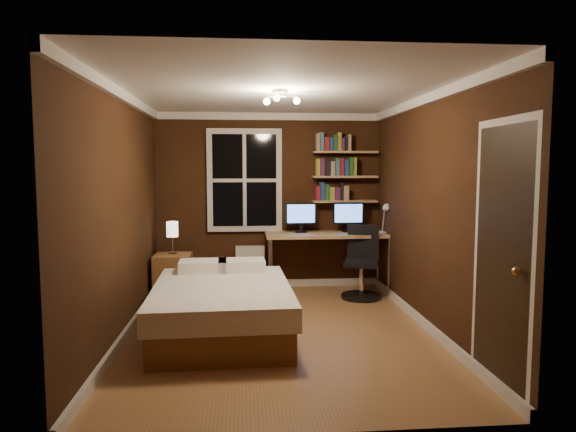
{
  "coord_description": "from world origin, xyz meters",
  "views": [
    {
      "loc": [
        -0.37,
        -5.27,
        1.73
      ],
      "look_at": [
        0.13,
        0.45,
        1.19
      ],
      "focal_mm": 32.0,
      "sensor_mm": 36.0,
      "label": 1
    }
  ],
  "objects": [
    {
      "name": "monitor_left",
      "position": [
        0.43,
        1.84,
        1.03
      ],
      "size": [
        0.44,
        0.12,
        0.42
      ],
      "primitive_type": null,
      "color": "black",
      "rests_on": "desk"
    },
    {
      "name": "books_row_middle",
      "position": [
        1.08,
        1.98,
        1.73
      ],
      "size": [
        0.54,
        0.16,
        0.23
      ],
      "primitive_type": null,
      "color": "navy",
      "rests_on": "bookshelf_middle"
    },
    {
      "name": "door",
      "position": [
        1.59,
        -1.55,
        1.02
      ],
      "size": [
        0.03,
        0.82,
        2.05
      ],
      "primitive_type": null,
      "color": "black",
      "rests_on": "ground"
    },
    {
      "name": "ceiling_fixture",
      "position": [
        0.0,
        -0.1,
        2.4
      ],
      "size": [
        0.44,
        0.44,
        0.18
      ],
      "primitive_type": null,
      "color": "beige",
      "rests_on": "ceiling"
    },
    {
      "name": "wall_left",
      "position": [
        -1.6,
        0.0,
        1.25
      ],
      "size": [
        0.04,
        4.2,
        2.5
      ],
      "primitive_type": "cube",
      "color": "black",
      "rests_on": "ground"
    },
    {
      "name": "ceiling",
      "position": [
        0.0,
        0.0,
        2.5
      ],
      "size": [
        3.2,
        4.2,
        0.02
      ],
      "primitive_type": "cube",
      "color": "white",
      "rests_on": "wall_back"
    },
    {
      "name": "wall_back",
      "position": [
        0.0,
        2.1,
        1.25
      ],
      "size": [
        3.2,
        0.04,
        2.5
      ],
      "primitive_type": "cube",
      "color": "black",
      "rests_on": "ground"
    },
    {
      "name": "desk",
      "position": [
        0.8,
        1.76,
        0.76
      ],
      "size": [
        1.73,
        0.65,
        0.82
      ],
      "color": "tan",
      "rests_on": "ground"
    },
    {
      "name": "bookshelf_middle",
      "position": [
        1.08,
        1.98,
        1.6
      ],
      "size": [
        0.92,
        0.22,
        0.03
      ],
      "primitive_type": "cube",
      "color": "tan",
      "rests_on": "wall_back"
    },
    {
      "name": "door_knob",
      "position": [
        1.55,
        -1.85,
        1.0
      ],
      "size": [
        0.06,
        0.06,
        0.06
      ],
      "primitive_type": "sphere",
      "color": "tan",
      "rests_on": "door"
    },
    {
      "name": "nightstand",
      "position": [
        -1.3,
        1.51,
        0.3
      ],
      "size": [
        0.48,
        0.48,
        0.59
      ],
      "primitive_type": "cube",
      "rotation": [
        0.0,
        0.0,
        -0.01
      ],
      "color": "brown",
      "rests_on": "ground"
    },
    {
      "name": "bedside_lamp",
      "position": [
        -1.3,
        1.51,
        0.81
      ],
      "size": [
        0.15,
        0.15,
        0.44
      ],
      "primitive_type": null,
      "color": "white",
      "rests_on": "nightstand"
    },
    {
      "name": "office_chair",
      "position": [
        1.19,
        1.35,
        0.36
      ],
      "size": [
        0.54,
        0.54,
        0.96
      ],
      "rotation": [
        0.0,
        0.0,
        -0.31
      ],
      "color": "black",
      "rests_on": "ground"
    },
    {
      "name": "books_row_upper",
      "position": [
        1.08,
        1.98,
        2.08
      ],
      "size": [
        0.54,
        0.16,
        0.23
      ],
      "primitive_type": null,
      "color": "#245123",
      "rests_on": "bookshelf_upper"
    },
    {
      "name": "books_row_lower",
      "position": [
        1.08,
        1.98,
        1.38
      ],
      "size": [
        0.42,
        0.16,
        0.23
      ],
      "primitive_type": null,
      "color": "maroon",
      "rests_on": "bookshelf_lower"
    },
    {
      "name": "wall_right",
      "position": [
        1.6,
        0.0,
        1.25
      ],
      "size": [
        0.04,
        4.2,
        2.5
      ],
      "primitive_type": "cube",
      "color": "black",
      "rests_on": "ground"
    },
    {
      "name": "radiator",
      "position": [
        -0.28,
        1.99,
        0.31
      ],
      "size": [
        0.41,
        0.14,
        0.61
      ],
      "primitive_type": "cube",
      "color": "beige",
      "rests_on": "ground"
    },
    {
      "name": "bed",
      "position": [
        -0.6,
        -0.01,
        0.28
      ],
      "size": [
        1.45,
        1.97,
        0.65
      ],
      "rotation": [
        0.0,
        0.0,
        0.03
      ],
      "color": "brown",
      "rests_on": "ground"
    },
    {
      "name": "monitor_right",
      "position": [
        1.11,
        1.84,
        1.03
      ],
      "size": [
        0.44,
        0.12,
        0.42
      ],
      "primitive_type": null,
      "color": "black",
      "rests_on": "desk"
    },
    {
      "name": "window",
      "position": [
        -0.35,
        2.06,
        1.55
      ],
      "size": [
        1.06,
        0.06,
        1.46
      ],
      "primitive_type": "cube",
      "color": "silver",
      "rests_on": "wall_back"
    },
    {
      "name": "bookshelf_lower",
      "position": [
        1.08,
        1.98,
        1.25
      ],
      "size": [
        0.92,
        0.22,
        0.03
      ],
      "primitive_type": "cube",
      "color": "tan",
      "rests_on": "wall_back"
    },
    {
      "name": "bookshelf_upper",
      "position": [
        1.08,
        1.98,
        1.95
      ],
      "size": [
        0.92,
        0.22,
        0.03
      ],
      "primitive_type": "cube",
      "color": "tan",
      "rests_on": "wall_back"
    },
    {
      "name": "desk_lamp",
      "position": [
        1.57,
        1.61,
        1.04
      ],
      "size": [
        0.14,
        0.32,
        0.44
      ],
      "primitive_type": null,
      "color": "silver",
      "rests_on": "desk"
    },
    {
      "name": "floor",
      "position": [
        0.0,
        0.0,
        0.0
      ],
      "size": [
        4.2,
        4.2,
        0.0
      ],
      "primitive_type": "plane",
      "color": "brown",
      "rests_on": "ground"
    }
  ]
}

